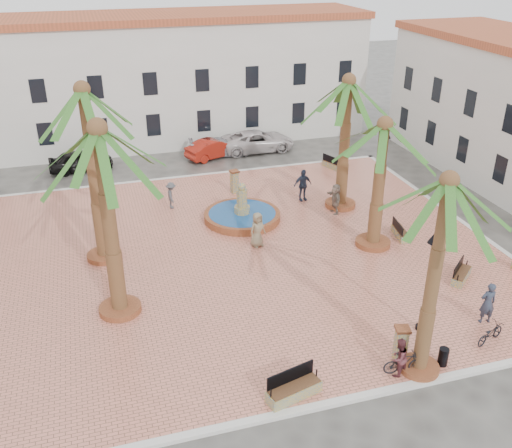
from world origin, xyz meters
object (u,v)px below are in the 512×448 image
object	(u,v)px
palm_sw	(100,153)
bicycle_b	(404,363)
litter_bin	(443,357)
cyclist_a	(488,303)
fountain	(242,215)
palm_nw	(85,110)
car_red	(214,148)
bollard_se	(401,344)
car_black	(81,161)
pedestrian_fountain_a	(257,230)
bench_se	(461,275)
bollard_n	(234,181)
cyclist_b	(399,357)
pedestrian_north	(171,195)
bench_e	(400,233)
bench_s	(294,390)
palm_ne	(348,97)
pedestrian_fountain_b	(303,185)
lamppost_e	(385,155)
palm_e	(383,142)
car_white	(258,141)
pedestrian_east	(335,199)
car_silver	(220,147)
palm_s	(446,204)
bench_ne	(333,165)
bicycle_a	(490,333)

from	to	relation	value
palm_sw	bicycle_b	xyz separation A→B (m)	(9.53, -6.88, -6.62)
litter_bin	cyclist_a	size ratio (longest dim) A/B	0.39
bicycle_b	fountain	bearing A→B (deg)	19.06
palm_nw	car_red	size ratio (longest dim) A/B	2.07
bollard_se	car_black	world-z (taller)	bollard_se
pedestrian_fountain_a	litter_bin	bearing A→B (deg)	-92.26
car_red	palm_nw	bearing A→B (deg)	125.45
bench_se	bollard_n	xyz separation A→B (m)	(-7.46, 12.87, 0.51)
cyclist_b	pedestrian_north	bearing A→B (deg)	-97.62
bench_e	bollard_n	world-z (taller)	bollard_n
bench_s	litter_bin	world-z (taller)	bench_s
bollard_n	car_black	xyz separation A→B (m)	(-9.04, 7.07, -0.18)
palm_nw	palm_ne	distance (m)	13.95
bench_e	pedestrian_fountain_b	bearing A→B (deg)	38.67
bollard_n	pedestrian_fountain_b	world-z (taller)	pedestrian_fountain_b
bollard_se	cyclist_b	bearing A→B (deg)	-124.29
fountain	bench_se	bearing A→B (deg)	-48.46
lamppost_e	bicycle_b	distance (m)	15.40
car_black	palm_e	bearing A→B (deg)	-142.33
cyclist_b	car_white	bearing A→B (deg)	-121.25
pedestrian_east	pedestrian_fountain_b	bearing A→B (deg)	-148.58
car_silver	pedestrian_north	bearing A→B (deg)	156.10
bench_e	car_silver	size ratio (longest dim) A/B	0.38
palm_s	bench_ne	bearing A→B (deg)	75.21
palm_nw	palm_s	distance (m)	15.83
cyclist_b	car_black	world-z (taller)	cyclist_b
bicycle_a	cyclist_b	xyz separation A→B (m)	(-4.40, -0.65, 0.37)
bollard_se	litter_bin	size ratio (longest dim) A/B	2.05
bench_se	pedestrian_fountain_b	bearing A→B (deg)	69.18
palm_s	bench_se	world-z (taller)	palm_s
pedestrian_fountain_b	palm_s	bearing A→B (deg)	-100.26
palm_nw	car_red	xyz separation A→B (m)	(8.55, 13.10, -6.89)
bicycle_b	bench_e	bearing A→B (deg)	-18.80
palm_e	bench_ne	size ratio (longest dim) A/B	3.82
pedestrian_fountain_b	car_silver	bearing A→B (deg)	100.95
car_red	bench_se	bearing A→B (deg)	178.35
palm_ne	litter_bin	size ratio (longest dim) A/B	10.86
palm_s	lamppost_e	bearing A→B (deg)	67.79
palm_sw	car_white	bearing A→B (deg)	57.76
bench_se	car_black	distance (m)	25.89
lamppost_e	car_white	bearing A→B (deg)	109.91
car_black	bench_ne	bearing A→B (deg)	-110.75
palm_ne	car_red	distance (m)	13.38
fountain	palm_ne	size ratio (longest dim) A/B	0.55
palm_sw	car_black	world-z (taller)	palm_sw
car_silver	car_black	bearing A→B (deg)	97.87
bench_s	cyclist_b	distance (m)	4.00
pedestrian_north	pedestrian_east	size ratio (longest dim) A/B	0.89
bench_se	pedestrian_north	distance (m)	16.48
palm_sw	bollard_n	distance (m)	14.87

